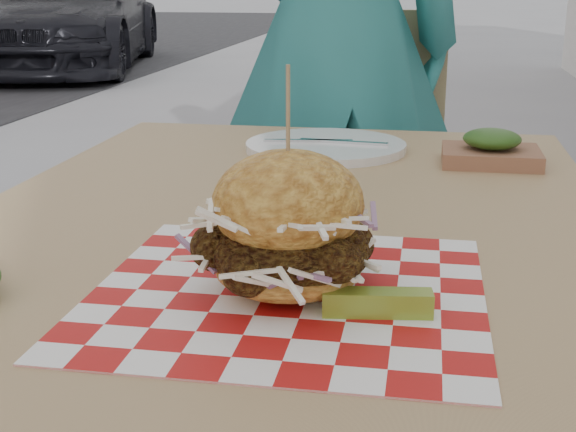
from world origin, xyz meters
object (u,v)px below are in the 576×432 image
car_dark (67,14)px  patio_table (285,277)px  patio_chair (354,171)px  sandwich (288,232)px  diner (336,42)px

car_dark → patio_table: (3.92, -7.86, 0.06)m
patio_chair → sandwich: 1.34m
diner → patio_table: 1.03m
patio_chair → diner: bearing=-131.2°
diner → patio_table: bearing=77.0°
car_dark → sandwich: 9.02m
patio_table → patio_chair: patio_chair is taller
car_dark → patio_chair: 7.84m
diner → car_dark: size_ratio=0.42×
diner → patio_chair: (0.04, 0.06, -0.33)m
car_dark → sandwich: (3.96, -8.10, 0.20)m
patio_table → patio_chair: (-0.01, 1.07, -0.12)m
car_dark → diner: bearing=-73.1°
car_dark → sandwich: bearing=-76.5°
diner → sandwich: diner is taller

